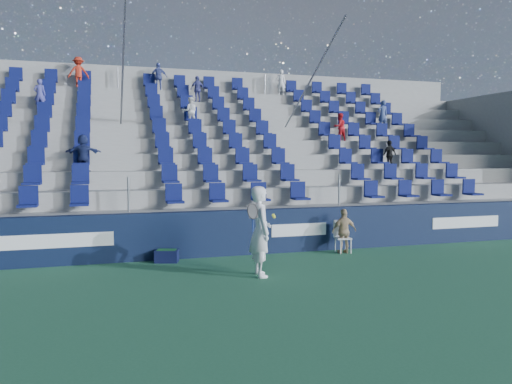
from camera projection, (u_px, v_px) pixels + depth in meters
ground at (286, 282)px, 10.42m from camera, size 70.00×70.00×0.00m
sponsor_wall at (245, 232)px, 13.38m from camera, size 24.00×0.32×1.20m
grandstand at (207, 170)px, 18.13m from camera, size 24.00×8.17×6.63m
tennis_player at (260, 231)px, 10.89m from camera, size 0.69×0.75×1.98m
line_judge_chair at (342, 234)px, 13.67m from camera, size 0.44×0.45×0.88m
line_judge at (344, 231)px, 13.53m from camera, size 0.71×0.30×1.22m
ball_bin at (167, 255)px, 12.40m from camera, size 0.65×0.52×0.32m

